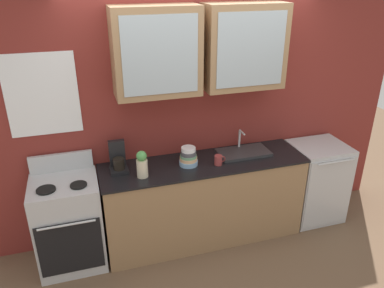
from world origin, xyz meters
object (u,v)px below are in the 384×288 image
at_px(bowl_stack, 188,157).
at_px(coffee_maker, 118,159).
at_px(vase, 142,164).
at_px(cup_near_sink, 218,160).
at_px(sink_faucet, 243,152).
at_px(dishwasher, 315,181).
at_px(stove_range, 69,223).

bearing_deg(bowl_stack, coffee_maker, 170.88).
height_order(bowl_stack, coffee_maker, coffee_maker).
distance_m(bowl_stack, vase, 0.50).
distance_m(vase, cup_near_sink, 0.77).
height_order(bowl_stack, cup_near_sink, bowl_stack).
bearing_deg(vase, coffee_maker, 133.05).
distance_m(sink_faucet, bowl_stack, 0.64).
relative_size(cup_near_sink, dishwasher, 0.13).
bearing_deg(sink_faucet, bowl_stack, -173.87).
bearing_deg(vase, cup_near_sink, 0.98).
bearing_deg(sink_faucet, vase, -171.30).
xyz_separation_m(stove_range, cup_near_sink, (1.50, -0.09, 0.50)).
bearing_deg(stove_range, bowl_stack, 0.06).
distance_m(sink_faucet, vase, 1.13).
distance_m(sink_faucet, cup_near_sink, 0.38).
relative_size(sink_faucet, coffee_maker, 1.88).
xyz_separation_m(vase, cup_near_sink, (0.77, 0.01, -0.08)).
distance_m(stove_range, dishwasher, 2.75).
bearing_deg(dishwasher, stove_range, 179.92).
relative_size(stove_range, dishwasher, 1.20).
xyz_separation_m(sink_faucet, dishwasher, (0.91, -0.07, -0.48)).
relative_size(sink_faucet, bowl_stack, 2.86).
xyz_separation_m(bowl_stack, cup_near_sink, (0.29, -0.09, -0.03)).
distance_m(stove_range, bowl_stack, 1.32).
height_order(stove_range, bowl_stack, bowl_stack).
bearing_deg(stove_range, coffee_maker, 11.80).
bearing_deg(sink_faucet, coffee_maker, 178.19).
bearing_deg(cup_near_sink, sink_faucet, 24.60).
bearing_deg(coffee_maker, dishwasher, -2.95).
distance_m(stove_range, vase, 0.94).
height_order(sink_faucet, bowl_stack, sink_faucet).
height_order(sink_faucet, coffee_maker, coffee_maker).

